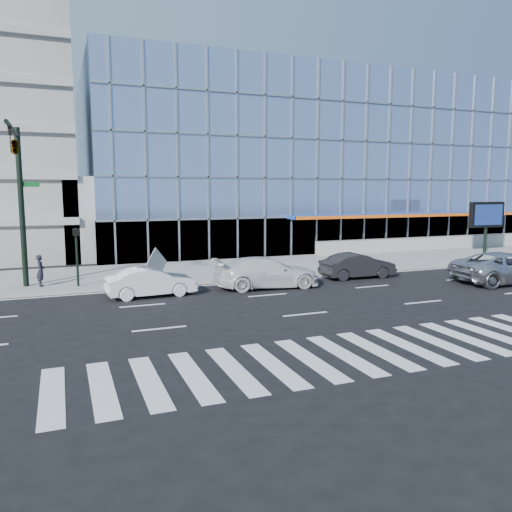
# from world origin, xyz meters

# --- Properties ---
(ground) EXTENTS (160.00, 160.00, 0.00)m
(ground) POSITION_xyz_m (0.00, 0.00, 0.00)
(ground) COLOR black
(ground) RESTS_ON ground
(sidewalk) EXTENTS (120.00, 8.00, 0.15)m
(sidewalk) POSITION_xyz_m (0.00, 8.00, 0.07)
(sidewalk) COLOR gray
(sidewalk) RESTS_ON ground
(theatre_building) EXTENTS (42.00, 26.00, 15.00)m
(theatre_building) POSITION_xyz_m (14.00, 26.00, 7.50)
(theatre_building) COLOR #7792C6
(theatre_building) RESTS_ON ground
(ramp_block) EXTENTS (6.00, 8.00, 6.00)m
(ramp_block) POSITION_xyz_m (-6.00, 18.00, 3.00)
(ramp_block) COLOR gray
(ramp_block) RESTS_ON ground
(retaining_wall) EXTENTS (30.00, 0.80, 1.00)m
(retaining_wall) POSITION_xyz_m (24.00, 11.60, 0.65)
(retaining_wall) COLOR gray
(retaining_wall) RESTS_ON sidewalk
(traffic_signal) EXTENTS (1.14, 5.74, 8.00)m
(traffic_signal) POSITION_xyz_m (-11.00, 4.57, 6.16)
(traffic_signal) COLOR black
(traffic_signal) RESTS_ON sidewalk
(ped_signal_post) EXTENTS (0.30, 0.33, 3.00)m
(ped_signal_post) POSITION_xyz_m (-8.50, 4.94, 2.14)
(ped_signal_post) COLOR black
(ped_signal_post) RESTS_ON sidewalk
(marquee_sign) EXTENTS (3.20, 0.43, 4.00)m
(marquee_sign) POSITION_xyz_m (22.00, 7.99, 3.07)
(marquee_sign) COLOR black
(marquee_sign) RESTS_ON sidewalk
(silver_suv) EXTENTS (6.25, 3.22, 1.69)m
(silver_suv) POSITION_xyz_m (13.46, -1.80, 0.84)
(silver_suv) COLOR #BABABF
(silver_suv) RESTS_ON ground
(white_suv) EXTENTS (5.70, 2.74, 1.60)m
(white_suv) POSITION_xyz_m (0.70, 1.80, 0.80)
(white_suv) COLOR silver
(white_suv) RESTS_ON ground
(white_sedan) EXTENTS (4.33, 1.74, 1.40)m
(white_sedan) POSITION_xyz_m (-5.30, 1.80, 0.70)
(white_sedan) COLOR white
(white_sedan) RESTS_ON ground
(dark_sedan) EXTENTS (4.42, 1.62, 1.45)m
(dark_sedan) POSITION_xyz_m (6.70, 2.51, 0.72)
(dark_sedan) COLOR black
(dark_sedan) RESTS_ON ground
(pedestrian) EXTENTS (0.44, 0.63, 1.64)m
(pedestrian) POSITION_xyz_m (-10.27, 5.60, 0.97)
(pedestrian) COLOR black
(pedestrian) RESTS_ON sidewalk
(tilted_panel) EXTENTS (1.42, 1.26, 1.84)m
(tilted_panel) POSITION_xyz_m (-4.47, 5.00, 1.07)
(tilted_panel) COLOR #959595
(tilted_panel) RESTS_ON sidewalk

